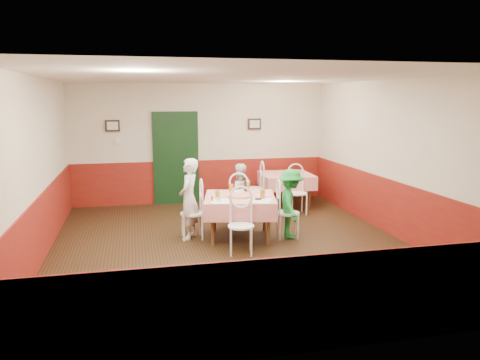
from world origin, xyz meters
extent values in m
plane|color=black|center=(0.00, 0.00, 0.00)|extent=(7.00, 7.00, 0.00)
plane|color=white|center=(0.00, 0.00, 2.80)|extent=(7.00, 7.00, 0.00)
cube|color=beige|center=(0.00, 3.50, 1.40)|extent=(6.00, 0.10, 2.80)
cube|color=beige|center=(0.00, -3.50, 1.40)|extent=(6.00, 0.10, 2.80)
cube|color=beige|center=(-3.00, 0.00, 1.40)|extent=(0.10, 7.00, 2.80)
cube|color=beige|center=(3.00, 0.00, 1.40)|extent=(0.10, 7.00, 2.80)
cube|color=maroon|center=(0.00, 3.48, 0.50)|extent=(6.00, 0.03, 1.00)
cube|color=maroon|center=(0.00, -3.48, 0.50)|extent=(6.00, 0.03, 1.00)
cube|color=maroon|center=(-2.98, 0.00, 0.50)|extent=(0.03, 7.00, 1.00)
cube|color=maroon|center=(2.98, 0.00, 0.50)|extent=(0.03, 7.00, 1.00)
cube|color=black|center=(-0.60, 3.45, 1.05)|extent=(0.96, 0.06, 2.10)
cube|color=black|center=(-2.00, 3.45, 1.85)|extent=(0.32, 0.03, 0.26)
cube|color=black|center=(1.30, 3.45, 1.85)|extent=(0.32, 0.03, 0.26)
cube|color=white|center=(-1.90, 3.45, 1.50)|extent=(0.10, 0.03, 0.10)
cube|color=red|center=(0.24, 0.38, 0.38)|extent=(1.45, 1.45, 0.77)
cube|color=red|center=(1.83, 2.56, 0.38)|extent=(1.18, 1.18, 0.77)
cylinder|color=#B74723|center=(0.22, 0.34, 0.77)|extent=(0.50, 0.50, 0.03)
cylinder|color=white|center=(-0.20, 0.44, 0.77)|extent=(0.30, 0.30, 0.01)
cylinder|color=white|center=(0.63, 0.30, 0.77)|extent=(0.30, 0.30, 0.01)
cylinder|color=white|center=(0.30, 0.77, 0.77)|extent=(0.30, 0.30, 0.01)
cylinder|color=#BF7219|center=(-0.19, 0.23, 0.84)|extent=(0.10, 0.10, 0.15)
cylinder|color=#BF7219|center=(0.57, 0.11, 0.84)|extent=(0.10, 0.10, 0.15)
cylinder|color=#BF7219|center=(0.16, 0.79, 0.83)|extent=(0.09, 0.09, 0.14)
cylinder|color=#381C0A|center=(0.42, 0.75, 0.87)|extent=(0.07, 0.07, 0.23)
cylinder|color=silver|center=(-0.24, 0.07, 0.81)|extent=(0.04, 0.04, 0.09)
cylinder|color=silver|center=(-0.20, 0.01, 0.81)|extent=(0.04, 0.04, 0.09)
cylinder|color=#B23319|center=(-0.31, 0.11, 0.81)|extent=(0.04, 0.04, 0.09)
cube|color=white|center=(-0.18, 0.05, 0.76)|extent=(0.33, 0.42, 0.00)
cube|color=white|center=(0.52, -0.05, 0.76)|extent=(0.44, 0.49, 0.00)
cube|color=black|center=(0.47, 0.04, 0.77)|extent=(0.13, 0.11, 0.02)
imported|color=gray|center=(-0.64, 0.57, 0.72)|extent=(0.52, 0.62, 1.43)
imported|color=gray|center=(0.42, 1.26, 0.61)|extent=(0.61, 0.49, 1.21)
imported|color=gray|center=(1.12, 0.19, 0.62)|extent=(0.61, 0.87, 1.24)
camera|label=1|loc=(-1.57, -7.48, 2.47)|focal=35.00mm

